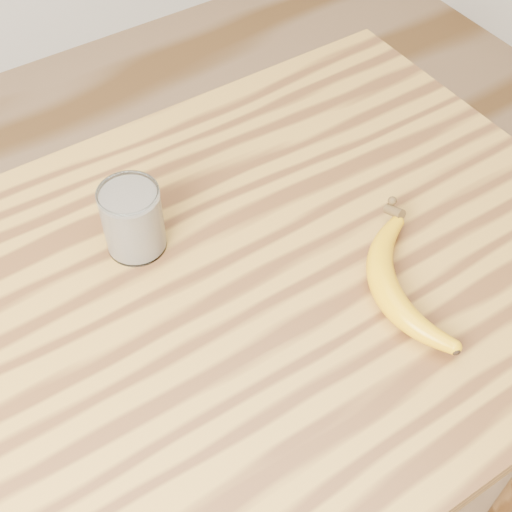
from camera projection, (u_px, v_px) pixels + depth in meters
room at (187, 1)px, 0.64m from camera, size 4.04×4.04×2.70m
table at (215, 349)px, 1.09m from camera, size 1.20×0.80×0.90m
smoothie_glass at (133, 220)px, 1.01m from camera, size 0.09×0.09×0.11m
banana at (384, 287)px, 0.97m from camera, size 0.23×0.35×0.04m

